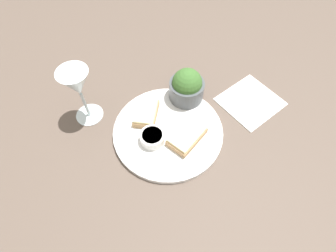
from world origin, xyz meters
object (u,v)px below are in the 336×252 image
(wine_glass, at_px, (77,86))
(cheese_toast_near, at_px, (187,136))
(salad_bowl, at_px, (187,87))
(cheese_toast_far, at_px, (146,113))
(sauce_ramekin, at_px, (152,137))
(napkin, at_px, (250,101))

(wine_glass, bearing_deg, cheese_toast_near, 101.09)
(salad_bowl, height_order, cheese_toast_far, salad_bowl)
(sauce_ramekin, relative_size, cheese_toast_near, 0.57)
(napkin, bearing_deg, salad_bowl, -64.27)
(salad_bowl, xyz_separation_m, cheese_toast_far, (0.11, -0.07, -0.03))
(cheese_toast_near, bearing_deg, salad_bowl, -152.71)
(sauce_ramekin, bearing_deg, napkin, 144.58)
(cheese_toast_far, xyz_separation_m, napkin, (-0.20, 0.24, -0.02))
(salad_bowl, distance_m, cheese_toast_near, 0.14)
(salad_bowl, distance_m, sauce_ramekin, 0.18)
(cheese_toast_far, height_order, napkin, cheese_toast_far)
(cheese_toast_far, relative_size, wine_glass, 0.62)
(cheese_toast_near, bearing_deg, sauce_ramekin, -57.27)
(sauce_ramekin, xyz_separation_m, napkin, (-0.26, 0.18, -0.03))
(sauce_ramekin, relative_size, napkin, 0.31)
(salad_bowl, bearing_deg, sauce_ramekin, -3.67)
(napkin, bearing_deg, sauce_ramekin, -35.42)
(cheese_toast_near, xyz_separation_m, cheese_toast_far, (-0.01, -0.13, 0.00))
(salad_bowl, bearing_deg, wine_glass, -50.06)
(cheese_toast_far, distance_m, wine_glass, 0.19)
(cheese_toast_near, bearing_deg, cheese_toast_far, -95.35)
(salad_bowl, xyz_separation_m, sauce_ramekin, (0.17, -0.01, -0.03))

